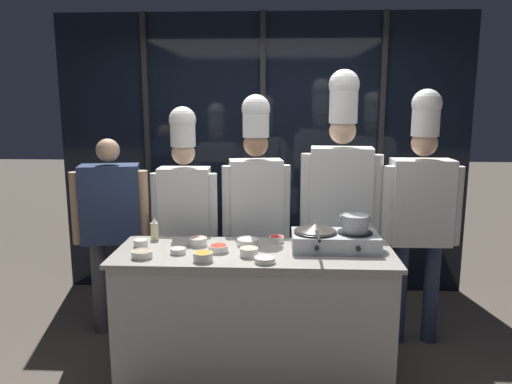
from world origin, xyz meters
TOP-DOWN VIEW (x-y plane):
  - ground_plane at (0.00, 0.00)m, footprint 24.00×24.00m
  - window_wall_back at (0.00, 1.69)m, footprint 3.95×0.09m
  - demo_counter at (0.00, 0.00)m, footprint 1.84×0.65m
  - portable_stove at (0.53, 0.07)m, footprint 0.57×0.33m
  - frying_pan at (0.40, 0.06)m, footprint 0.29×0.50m
  - stock_pot at (0.67, 0.07)m, footprint 0.20×0.18m
  - squeeze_bottle_oil at (-0.72, 0.24)m, footprint 0.06×0.06m
  - prep_bowl_carrots at (-0.31, -0.22)m, footprint 0.12×0.12m
  - prep_bowl_chili_flakes at (-0.23, -0.02)m, footprint 0.13×0.13m
  - prep_bowl_onion at (-0.49, -0.08)m, footprint 0.10×0.10m
  - prep_bowl_noodles at (-0.78, 0.07)m, footprint 0.10×0.10m
  - prep_bowl_bean_sprouts at (-0.05, 0.13)m, footprint 0.15×0.15m
  - prep_bowl_shrimp at (-0.39, 0.11)m, footprint 0.12×0.12m
  - prep_bowl_mushrooms at (-0.70, -0.17)m, footprint 0.13×0.13m
  - prep_bowl_bell_pepper at (0.15, 0.22)m, footprint 0.10×0.10m
  - prep_bowl_ginger at (-0.03, -0.11)m, footprint 0.12×0.12m
  - prep_bowl_rice at (0.08, -0.23)m, footprint 0.13×0.13m
  - person_guest at (-1.18, 0.67)m, footprint 0.59×0.32m
  - chef_head at (-0.58, 0.64)m, footprint 0.52×0.21m
  - chef_sous at (-0.02, 0.64)m, footprint 0.52×0.27m
  - chef_line at (0.64, 0.67)m, footprint 0.62×0.28m
  - chef_pastry at (1.24, 0.61)m, footprint 0.60×0.24m

SIDE VIEW (x-z plane):
  - ground_plane at x=0.00m, z-range 0.00..0.00m
  - demo_counter at x=0.00m, z-range 0.00..0.92m
  - prep_bowl_rice at x=0.08m, z-range 0.92..0.96m
  - prep_bowl_onion at x=-0.49m, z-range 0.92..0.96m
  - prep_bowl_bell_pepper at x=0.15m, z-range 0.92..0.97m
  - prep_bowl_chili_flakes at x=-0.23m, z-range 0.92..0.97m
  - prep_bowl_bean_sprouts at x=-0.05m, z-range 0.92..0.97m
  - prep_bowl_mushrooms at x=-0.70m, z-range 0.92..0.97m
  - prep_bowl_noodles at x=-0.78m, z-range 0.92..0.97m
  - prep_bowl_shrimp at x=-0.39m, z-range 0.92..0.98m
  - prep_bowl_ginger at x=-0.03m, z-range 0.92..0.98m
  - prep_bowl_carrots at x=-0.31m, z-range 0.92..0.98m
  - person_guest at x=-1.18m, z-range 0.16..1.76m
  - portable_stove at x=0.53m, z-range 0.92..1.04m
  - squeeze_bottle_oil at x=-0.72m, z-range 0.92..1.07m
  - frying_pan at x=0.40m, z-range 1.04..1.09m
  - chef_head at x=-0.58m, z-range 0.16..2.01m
  - stock_pot at x=0.67m, z-range 1.05..1.16m
  - chef_pastry at x=1.24m, z-range 0.15..2.13m
  - chef_sous at x=-0.02m, z-range 0.18..2.12m
  - chef_line at x=0.64m, z-range 0.15..2.28m
  - window_wall_back at x=0.00m, z-range 0.00..2.70m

